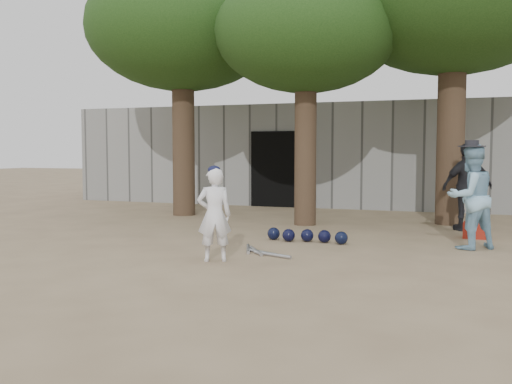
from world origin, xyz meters
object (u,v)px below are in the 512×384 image
at_px(spectator_dark, 467,187).
at_px(red_bag, 475,230).
at_px(spectator_blue, 470,197).
at_px(boy_player, 214,215).

relative_size(spectator_dark, red_bag, 4.29).
bearing_deg(spectator_blue, boy_player, -3.09).
bearing_deg(red_bag, spectator_blue, -95.25).
distance_m(boy_player, red_bag, 5.26).
relative_size(boy_player, spectator_blue, 0.80).
xyz_separation_m(spectator_dark, red_bag, (0.15, -1.03, -0.75)).
relative_size(boy_player, red_bag, 3.31).
bearing_deg(red_bag, spectator_dark, 98.09).
bearing_deg(red_bag, boy_player, -135.05).
height_order(boy_player, red_bag, boy_player).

